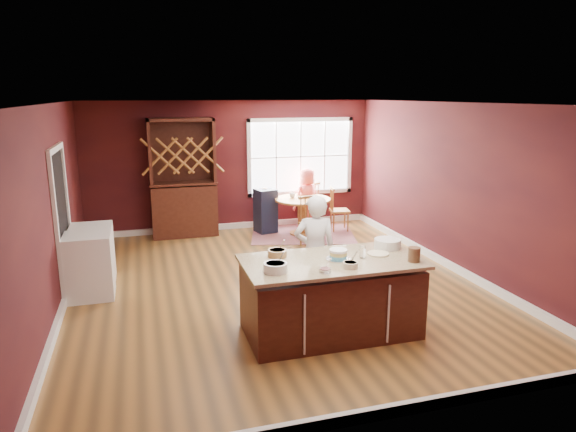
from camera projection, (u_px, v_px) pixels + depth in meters
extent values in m
plane|color=olive|center=(275.00, 284.00, 7.81)|extent=(7.00, 7.00, 0.00)
plane|color=white|center=(274.00, 103.00, 7.18)|extent=(7.00, 7.00, 0.00)
plane|color=black|center=(232.00, 166.00, 10.76)|extent=(6.00, 0.00, 6.00)
plane|color=black|center=(383.00, 278.00, 4.23)|extent=(6.00, 0.00, 6.00)
plane|color=black|center=(52.00, 210.00, 6.68)|extent=(0.00, 7.00, 7.00)
plane|color=black|center=(453.00, 187.00, 8.31)|extent=(0.00, 7.00, 7.00)
cube|color=#33140D|center=(330.00, 300.00, 6.15)|extent=(2.02, 1.02, 0.83)
cube|color=#BFBA89|center=(331.00, 262.00, 6.04)|extent=(2.10, 1.10, 0.04)
cylinder|color=brown|center=(303.00, 233.00, 10.61)|extent=(0.53, 0.53, 0.04)
cylinder|color=brown|center=(303.00, 217.00, 10.53)|extent=(0.19, 0.19, 0.67)
cylinder|color=brown|center=(303.00, 199.00, 10.44)|extent=(1.14, 1.14, 0.04)
imported|color=white|center=(315.00, 252.00, 6.84)|extent=(0.63, 0.49, 1.55)
cylinder|color=white|center=(275.00, 267.00, 5.63)|extent=(0.26, 0.26, 0.10)
cylinder|color=brown|center=(277.00, 253.00, 6.16)|extent=(0.23, 0.23, 0.09)
cylinder|color=white|center=(325.00, 270.00, 5.61)|extent=(0.14, 0.14, 0.05)
cylinder|color=beige|center=(350.00, 265.00, 5.77)|extent=(0.17, 0.17, 0.06)
cylinder|color=silver|center=(363.00, 252.00, 6.10)|extent=(0.08, 0.08, 0.15)
cylinder|color=beige|center=(378.00, 254.00, 6.25)|extent=(0.27, 0.27, 0.02)
cylinder|color=white|center=(388.00, 243.00, 6.50)|extent=(0.34, 0.34, 0.12)
cylinder|color=brown|center=(414.00, 254.00, 5.97)|extent=(0.14, 0.14, 0.17)
cube|color=brown|center=(303.00, 234.00, 10.61)|extent=(2.40, 2.06, 0.01)
imported|color=#ED5654|center=(307.00, 198.00, 10.97)|extent=(0.74, 0.62, 1.29)
cylinder|color=beige|center=(318.00, 199.00, 10.40)|extent=(0.21, 0.21, 0.02)
imported|color=white|center=(292.00, 195.00, 10.52)|extent=(0.13, 0.13, 0.10)
cube|color=black|center=(183.00, 178.00, 10.25)|extent=(1.29, 0.54, 2.37)
cube|color=silver|center=(89.00, 266.00, 7.24)|extent=(0.63, 0.61, 0.92)
cube|color=silver|center=(93.00, 254.00, 7.84)|extent=(0.61, 0.59, 0.89)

